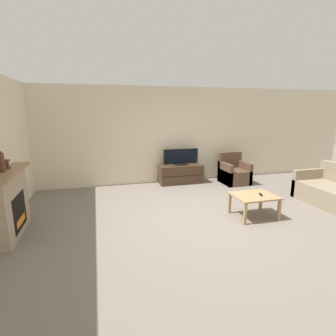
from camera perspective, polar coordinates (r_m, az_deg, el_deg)
The scene contains 10 objects.
ground_plane at distance 5.25m, azimuth 8.38°, elevation -10.75°, with size 24.00×24.00×0.00m, color slate.
wall_back at distance 7.54m, azimuth -0.05°, elevation 7.10°, with size 12.00×0.06×2.70m.
fireplace at distance 5.06m, azimuth -31.41°, elevation -6.53°, with size 0.42×1.38×1.12m.
mantel_vase_centre_left at distance 4.80m, azimuth -32.49°, elevation 1.08°, with size 0.09×0.09×0.33m.
mantel_clock at distance 5.04m, azimuth -31.60°, elevation 0.70°, with size 0.08×0.11×0.15m.
tv_stand at distance 7.52m, azimuth 2.78°, elevation -1.32°, with size 1.25×0.48×0.53m.
tv at distance 7.42m, azimuth 2.83°, elevation 2.25°, with size 1.01×0.18×0.46m.
armchair at distance 7.76m, azimuth 14.13°, elevation -1.11°, with size 0.70×0.76×0.86m.
coffee_table at distance 5.40m, azimuth 18.24°, elevation -6.23°, with size 0.81×0.66×0.44m.
remote at distance 5.42m, azimuth 19.54°, elevation -5.47°, with size 0.09×0.15×0.02m.
Camera 1 is at (-2.00, -4.40, 2.06)m, focal length 28.00 mm.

